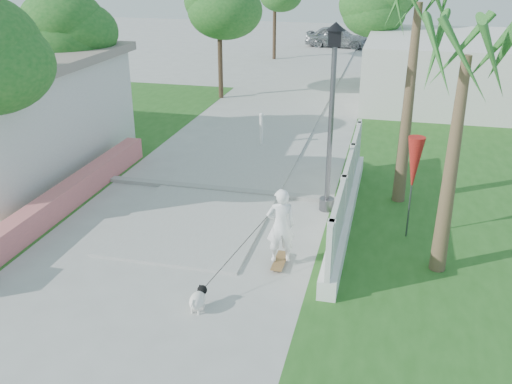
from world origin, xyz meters
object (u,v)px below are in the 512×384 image
(skateboarder, at_px, (247,244))
(parked_car, at_px, (337,37))
(dog, at_px, (198,299))
(street_lamp, at_px, (331,113))
(patio_umbrella, at_px, (414,165))
(bollard, at_px, (261,128))

(skateboarder, relative_size, parked_car, 0.52)
(parked_car, bearing_deg, dog, -172.89)
(dog, bearing_deg, street_lamp, 76.47)
(patio_umbrella, relative_size, parked_car, 0.57)
(parked_car, bearing_deg, patio_umbrella, -165.08)
(bollard, relative_size, skateboarder, 0.51)
(street_lamp, bearing_deg, patio_umbrella, -27.76)
(bollard, distance_m, dog, 9.32)
(parked_car, bearing_deg, bollard, -174.95)
(bollard, height_order, skateboarder, skateboarder)
(street_lamp, relative_size, skateboarder, 2.09)
(patio_umbrella, bearing_deg, skateboarder, -139.80)
(street_lamp, height_order, patio_umbrella, street_lamp)
(bollard, bearing_deg, parked_car, 89.71)
(skateboarder, bearing_deg, dog, 44.99)
(street_lamp, relative_size, parked_car, 1.09)
(dog, bearing_deg, parked_car, 97.39)
(bollard, xyz_separation_m, parked_car, (0.11, 21.12, 0.11))
(dog, bearing_deg, patio_umbrella, 52.22)
(dog, bearing_deg, bollard, 102.08)
(street_lamp, xyz_separation_m, skateboarder, (-1.08, -3.52, -1.70))
(patio_umbrella, height_order, dog, patio_umbrella)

